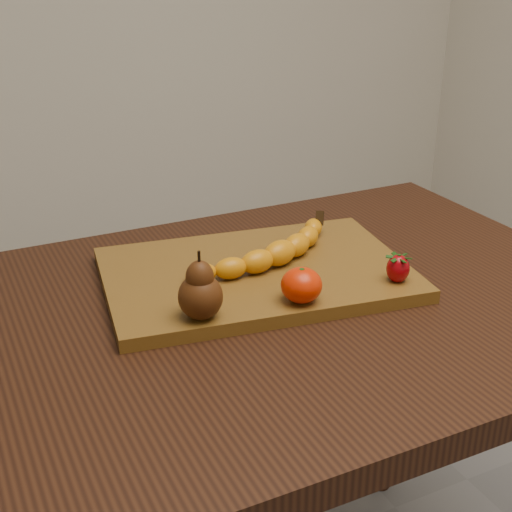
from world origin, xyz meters
name	(u,v)px	position (x,y,z in m)	size (l,w,h in m)	color
table	(278,357)	(0.00, 0.00, 0.66)	(1.00, 0.70, 0.76)	black
cutting_board	(256,274)	(0.00, 0.07, 0.77)	(0.45, 0.30, 0.02)	brown
banana	(280,253)	(0.04, 0.07, 0.80)	(0.25, 0.06, 0.04)	orange
pear	(200,285)	(-0.13, -0.03, 0.83)	(0.06, 0.06, 0.09)	#49240B
mandarin	(301,285)	(0.01, -0.05, 0.80)	(0.06, 0.06, 0.05)	red
strawberry	(398,268)	(0.16, -0.06, 0.80)	(0.03, 0.03, 0.04)	#99040B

